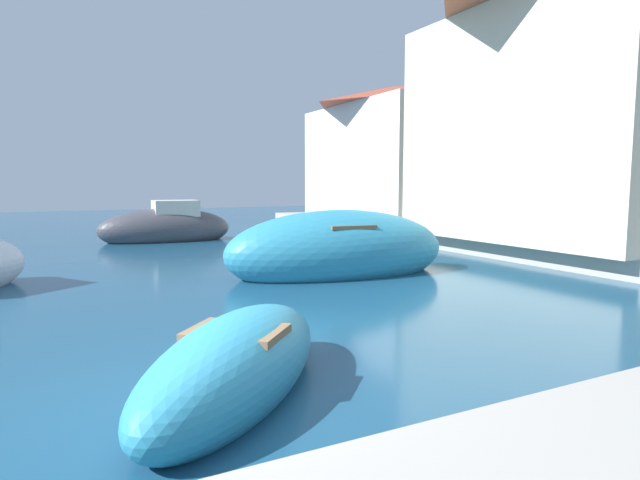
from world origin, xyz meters
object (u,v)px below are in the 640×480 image
at_px(moored_boat_3, 338,251).
at_px(quayside_tree, 540,138).
at_px(waterfront_building_main, 579,106).
at_px(moored_boat_4, 237,367).
at_px(moored_boat_5, 166,228).
at_px(waterfront_building_annex, 393,152).

distance_m(moored_boat_3, quayside_tree, 7.36).
bearing_deg(waterfront_building_main, moored_boat_3, 179.81).
bearing_deg(waterfront_building_main, moored_boat_4, -155.30).
height_order(moored_boat_4, waterfront_building_main, waterfront_building_main).
bearing_deg(moored_boat_4, quayside_tree, -18.93).
xyz_separation_m(moored_boat_5, quayside_tree, (8.92, -8.85, 2.91)).
height_order(waterfront_building_main, waterfront_building_annex, waterfront_building_main).
bearing_deg(moored_boat_3, moored_boat_5, -72.44).
distance_m(moored_boat_4, waterfront_building_annex, 19.81).
relative_size(moored_boat_3, waterfront_building_main, 0.67).
xyz_separation_m(moored_boat_3, waterfront_building_main, (8.04, -0.03, 3.83)).
height_order(moored_boat_3, moored_boat_4, moored_boat_3).
bearing_deg(moored_boat_5, quayside_tree, 136.59).
relative_size(moored_boat_5, waterfront_building_main, 0.58).
xyz_separation_m(moored_boat_4, moored_boat_5, (2.21, 14.81, 0.19)).
bearing_deg(moored_boat_5, moored_boat_4, 82.90).
relative_size(moored_boat_4, waterfront_building_main, 0.40).
bearing_deg(moored_boat_3, moored_boat_4, 57.09).
bearing_deg(waterfront_building_annex, quayside_tree, -97.87).
height_order(moored_boat_4, quayside_tree, quayside_tree).
bearing_deg(waterfront_building_annex, waterfront_building_main, -90.00).
height_order(moored_boat_3, waterfront_building_annex, waterfront_building_annex).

